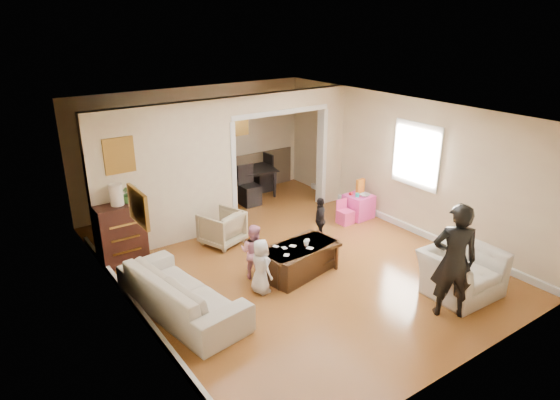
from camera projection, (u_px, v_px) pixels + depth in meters
floor at (286, 259)px, 8.64m from camera, size 7.00×7.00×0.00m
partition_left at (167, 177)px, 8.82m from camera, size 2.75×0.18×2.60m
partition_right at (330, 146)px, 10.88m from camera, size 0.55×0.18×2.60m
partition_header at (279, 101)px, 9.75m from camera, size 2.22×0.18×0.35m
window_pane at (417, 155)px, 9.25m from camera, size 0.03×0.95×1.10m
framed_art_partition at (119, 155)px, 8.11m from camera, size 0.45×0.03×0.55m
framed_art_sofa_wall at (138, 207)px, 6.09m from camera, size 0.03×0.55×0.40m
framed_art_alcove at (238, 123)px, 11.26m from camera, size 0.45×0.03×0.55m
sofa at (181, 292)px, 7.01m from camera, size 1.21×2.35×0.65m
armchair_back at (222, 228)px, 9.12m from camera, size 0.88×0.89×0.64m
armchair_front at (461, 272)px, 7.48m from camera, size 1.12×0.99×0.71m
dresser at (121, 234)px, 8.36m from camera, size 0.77×0.44×1.06m
table_lamp at (116, 195)px, 8.11m from camera, size 0.22×0.22×0.36m
potted_plant at (128, 193)px, 8.22m from camera, size 0.29×0.25×0.32m
coffee_table at (299, 259)px, 8.11m from camera, size 1.40×0.90×0.48m
coffee_cup at (306, 243)px, 8.03m from camera, size 0.11×0.11×0.09m
play_table at (358, 206)px, 10.34m from camera, size 0.54×0.54×0.49m
cereal_box at (360, 186)px, 10.34m from camera, size 0.20×0.08×0.30m
cyan_cup at (357, 195)px, 10.15m from camera, size 0.08×0.08×0.08m
toy_block at (351, 194)px, 10.27m from camera, size 0.10×0.09×0.05m
play_bowl at (365, 195)px, 10.18m from camera, size 0.22×0.22×0.05m
dining_table at (235, 183)px, 11.49m from camera, size 2.04×1.43×0.65m
adult_person at (454, 261)px, 6.77m from camera, size 0.74×0.71×1.71m
child_kneel_a at (261, 266)px, 7.47m from camera, size 0.30×0.44×0.88m
child_kneel_b at (254, 252)px, 7.89m from camera, size 0.54×0.57×0.93m
child_toddler at (320, 220)px, 9.18m from camera, size 0.48×0.54×0.88m
craft_papers at (294, 248)px, 7.98m from camera, size 0.73×0.49×0.00m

